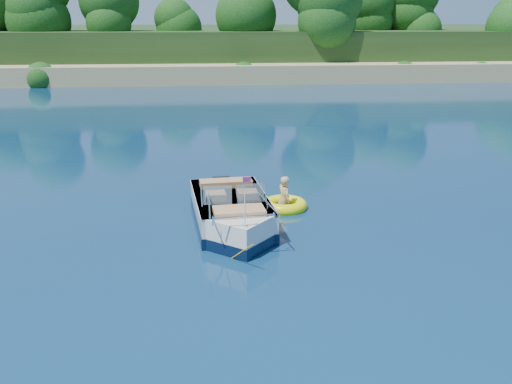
% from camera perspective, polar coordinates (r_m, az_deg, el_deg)
% --- Properties ---
extents(ground, '(160.00, 160.00, 0.00)m').
position_cam_1_polar(ground, '(12.54, 2.59, -7.07)').
color(ground, '#091F41').
rests_on(ground, ground).
extents(shoreline, '(170.00, 59.00, 6.00)m').
position_cam_1_polar(shoreline, '(75.22, -4.60, 13.81)').
color(shoreline, '#9E895B').
rests_on(shoreline, ground).
extents(treeline, '(150.00, 7.12, 8.19)m').
position_cam_1_polar(treeline, '(52.37, -4.05, 17.45)').
color(treeline, '#301D10').
rests_on(treeline, ground).
extents(motorboat, '(2.10, 5.14, 1.71)m').
position_cam_1_polar(motorboat, '(14.42, -2.36, -2.36)').
color(motorboat, silver).
rests_on(motorboat, ground).
extents(tow_tube, '(1.55, 1.55, 0.34)m').
position_cam_1_polar(tow_tube, '(15.98, 2.86, -1.33)').
color(tow_tube, '#FBFC0C').
rests_on(tow_tube, ground).
extents(boy, '(0.62, 0.83, 1.50)m').
position_cam_1_polar(boy, '(16.05, 2.74, -1.57)').
color(boy, tan).
rests_on(boy, ground).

